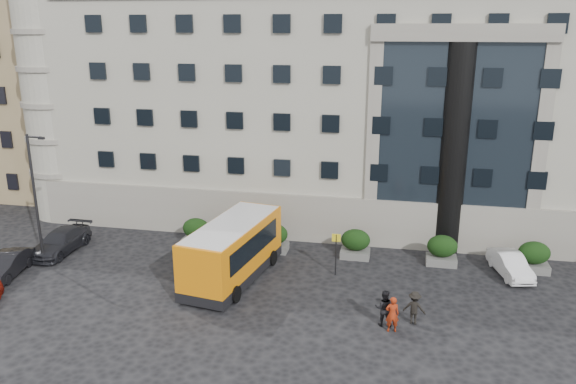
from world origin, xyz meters
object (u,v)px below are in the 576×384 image
at_px(hedge_c, 355,243).
at_px(parked_car_b, 7,265).
at_px(hedge_a, 196,232).
at_px(parked_car_d, 130,203).
at_px(hedge_e, 534,257).
at_px(bus_stop_sign, 336,247).
at_px(hedge_d, 442,250).
at_px(white_taxi, 510,265).
at_px(parked_car_c, 61,241).
at_px(minibus, 233,249).
at_px(red_truck, 126,188).
at_px(pedestrian_b, 384,308).
at_px(pedestrian_a, 392,314).
at_px(street_lamp, 36,195).
at_px(pedestrian_c, 414,308).
at_px(hedge_b, 274,237).

bearing_deg(hedge_c, parked_car_b, -161.12).
distance_m(hedge_a, parked_car_d, 9.32).
xyz_separation_m(hedge_e, bus_stop_sign, (-11.30, -2.80, 0.80)).
bearing_deg(hedge_e, hedge_c, 180.00).
xyz_separation_m(hedge_d, parked_car_b, (-24.65, -6.65, -0.26)).
bearing_deg(hedge_d, hedge_c, 180.00).
bearing_deg(white_taxi, hedge_a, 163.81).
bearing_deg(parked_car_c, parked_car_d, 87.40).
distance_m(hedge_c, parked_car_c, 18.68).
relative_size(minibus, parked_car_b, 2.04).
xyz_separation_m(red_truck, pedestrian_b, (20.54, -14.30, -0.71)).
bearing_deg(pedestrian_a, bus_stop_sign, -71.49).
height_order(street_lamp, white_taxi, street_lamp).
relative_size(bus_stop_sign, pedestrian_c, 1.51).
bearing_deg(red_truck, pedestrian_b, -48.27).
distance_m(hedge_a, red_truck, 10.29).
bearing_deg(street_lamp, parked_car_c, 93.62).
bearing_deg(hedge_a, white_taxi, -2.36).
relative_size(street_lamp, pedestrian_a, 4.49).
bearing_deg(hedge_b, parked_car_b, -154.98).
distance_m(hedge_e, street_lamp, 29.34).
height_order(street_lamp, pedestrian_a, street_lamp).
bearing_deg(pedestrian_c, parked_car_c, -3.31).
relative_size(street_lamp, bus_stop_sign, 3.17).
bearing_deg(bus_stop_sign, pedestrian_c, -47.32).
relative_size(hedge_a, red_truck, 0.29).
xyz_separation_m(parked_car_b, pedestrian_b, (21.49, -1.35, 0.24)).
relative_size(hedge_b, hedge_c, 1.00).
xyz_separation_m(hedge_a, pedestrian_c, (13.87, -7.54, -0.09)).
height_order(hedge_e, minibus, minibus).
height_order(parked_car_c, parked_car_d, parked_car_c).
bearing_deg(hedge_b, minibus, -107.09).
height_order(hedge_c, pedestrian_b, hedge_c).
bearing_deg(hedge_b, white_taxi, -3.23).
relative_size(parked_car_d, pedestrian_b, 2.65).
bearing_deg(hedge_a, pedestrian_b, -32.77).
xyz_separation_m(hedge_d, pedestrian_b, (-3.16, -8.01, -0.01)).
distance_m(hedge_e, pedestrian_a, 11.64).
bearing_deg(parked_car_b, hedge_c, 10.24).
bearing_deg(hedge_a, minibus, -49.03).
relative_size(hedge_a, parked_car_d, 0.38).
bearing_deg(hedge_b, bus_stop_sign, -33.07).
xyz_separation_m(hedge_b, pedestrian_c, (8.67, -7.54, -0.09)).
xyz_separation_m(hedge_e, parked_car_b, (-29.85, -6.65, -0.26)).
bearing_deg(hedge_c, minibus, -146.02).
bearing_deg(parked_car_c, minibus, -6.39).
height_order(hedge_a, hedge_c, same).
distance_m(bus_stop_sign, parked_car_b, 18.98).
height_order(hedge_c, pedestrian_c, hedge_c).
xyz_separation_m(minibus, parked_car_b, (-12.89, -2.23, -1.16)).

